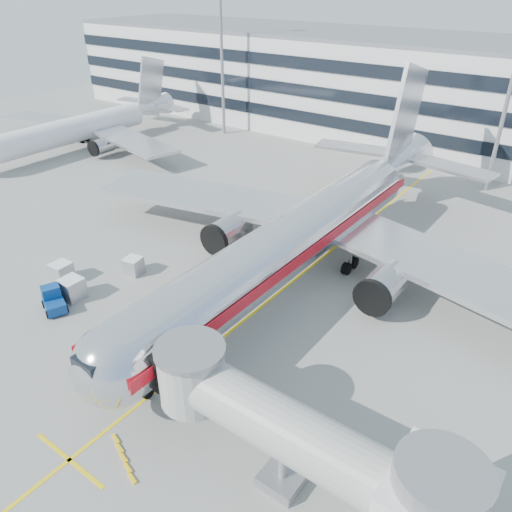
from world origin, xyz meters
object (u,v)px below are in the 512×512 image
Objects in this scene: belt_loader at (185,302)px; baggage_tug at (53,300)px; cargo_container_left at (62,272)px; cargo_container_front at (72,288)px; main_jet at (309,229)px; ramp_worker at (112,329)px; cargo_container_right at (133,266)px.

belt_loader reaches higher than baggage_tug.
cargo_container_left is 0.92× the size of cargo_container_front.
main_jet reaches higher than baggage_tug.
baggage_tug is 1.70× the size of ramp_worker.
main_jet is 22.30m from baggage_tug.
cargo_container_left is at bearing -132.74° from cargo_container_right.
belt_loader is 2.30× the size of cargo_container_front.
cargo_container_left is at bearing 119.52° from ramp_worker.
main_jet is 18.66m from ramp_worker.
belt_loader is 7.63m from cargo_container_right.
main_jet is 12.65m from belt_loader.
baggage_tug reaches higher than cargo_container_left.
cargo_container_front reaches higher than cargo_container_left.
main_jet is 29.11× the size of ramp_worker.
baggage_tug is at bearing -97.09° from cargo_container_right.
cargo_container_front is (-0.13, 1.90, 0.08)m from baggage_tug.
belt_loader reaches higher than cargo_container_right.
main_jet is 16.26m from cargo_container_right.
cargo_container_left is at bearing 159.54° from cargo_container_front.
baggage_tug is 1.75× the size of cargo_container_left.
cargo_container_left is (-11.75, -3.36, 0.30)m from belt_loader.
cargo_container_left is 10.47m from ramp_worker.
cargo_container_right is at bearing -141.68° from main_jet.
main_jet is at bearing 23.56° from ramp_worker.
cargo_container_front is (-8.61, -4.54, 0.37)m from belt_loader.
belt_loader is at bearing -9.07° from cargo_container_right.
cargo_container_right is at bearing 83.54° from ramp_worker.
ramp_worker is (10.11, -2.71, 0.02)m from cargo_container_left.
ramp_worker is at bearing -105.06° from belt_loader.
baggage_tug is (-13.42, -17.49, -3.38)m from main_jet.
main_jet is at bearing 49.02° from cargo_container_front.
baggage_tug is at bearing 137.57° from ramp_worker.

